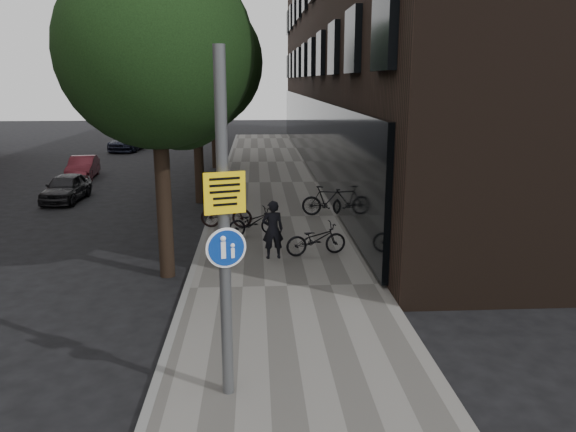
{
  "coord_description": "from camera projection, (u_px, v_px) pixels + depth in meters",
  "views": [
    {
      "loc": [
        -0.42,
        -8.62,
        4.65
      ],
      "look_at": [
        0.22,
        2.29,
        2.0
      ],
      "focal_mm": 35.0,
      "sensor_mm": 36.0,
      "label": 1
    }
  ],
  "objects": [
    {
      "name": "sidewalk",
      "position": [
        276.0,
        218.0,
        19.18
      ],
      "size": [
        4.5,
        60.0,
        0.12
      ],
      "primitive_type": "cube",
      "color": "slate",
      "rests_on": "ground"
    },
    {
      "name": "parked_car_far",
      "position": [
        129.0,
        141.0,
        38.17
      ],
      "size": [
        2.21,
        4.63,
        1.3
      ],
      "primitive_type": "imported",
      "rotation": [
        0.0,
        0.0,
        -0.09
      ],
      "color": "black",
      "rests_on": "ground"
    },
    {
      "name": "ground",
      "position": [
        283.0,
        363.0,
        9.48
      ],
      "size": [
        120.0,
        120.0,
        0.0
      ],
      "primitive_type": "plane",
      "color": "black",
      "rests_on": "ground"
    },
    {
      "name": "street_tree_far",
      "position": [
        214.0,
        71.0,
        29.62
      ],
      "size": [
        5.0,
        5.0,
        7.8
      ],
      "color": "black",
      "rests_on": "ground"
    },
    {
      "name": "parked_bike_facade_near",
      "position": [
        316.0,
        239.0,
        14.88
      ],
      "size": [
        1.73,
        0.91,
        0.86
      ],
      "primitive_type": "imported",
      "rotation": [
        0.0,
        0.0,
        1.79
      ],
      "color": "black",
      "rests_on": "sidewalk"
    },
    {
      "name": "parked_bike_facade_far",
      "position": [
        327.0,
        201.0,
        19.14
      ],
      "size": [
        1.79,
        0.81,
        1.04
      ],
      "primitive_type": "imported",
      "rotation": [
        0.0,
        0.0,
        1.38
      ],
      "color": "black",
      "rests_on": "sidewalk"
    },
    {
      "name": "curb_edge",
      "position": [
        210.0,
        219.0,
        19.06
      ],
      "size": [
        0.15,
        60.0,
        0.13
      ],
      "primitive_type": "cube",
      "color": "slate",
      "rests_on": "ground"
    },
    {
      "name": "pedestrian",
      "position": [
        273.0,
        230.0,
        14.51
      ],
      "size": [
        0.6,
        0.44,
        1.54
      ],
      "primitive_type": "imported",
      "rotation": [
        0.0,
        0.0,
        3.27
      ],
      "color": "black",
      "rests_on": "sidewalk"
    },
    {
      "name": "parked_bike_curb_near",
      "position": [
        253.0,
        222.0,
        16.74
      ],
      "size": [
        1.68,
        1.13,
        0.84
      ],
      "primitive_type": "imported",
      "rotation": [
        0.0,
        0.0,
        1.97
      ],
      "color": "black",
      "rests_on": "sidewalk"
    },
    {
      "name": "parked_car_near",
      "position": [
        66.0,
        188.0,
        22.08
      ],
      "size": [
        1.35,
        3.21,
        1.08
      ],
      "primitive_type": "imported",
      "rotation": [
        0.0,
        0.0,
        -0.02
      ],
      "color": "black",
      "rests_on": "ground"
    },
    {
      "name": "street_tree_near",
      "position": [
        161.0,
        59.0,
        12.64
      ],
      "size": [
        4.4,
        4.4,
        7.5
      ],
      "color": "black",
      "rests_on": "ground"
    },
    {
      "name": "parked_bike_curb_far",
      "position": [
        226.0,
        212.0,
        17.61
      ],
      "size": [
        1.69,
        0.7,
        0.99
      ],
      "primitive_type": "imported",
      "rotation": [
        0.0,
        0.0,
        1.42
      ],
      "color": "black",
      "rests_on": "sidewalk"
    },
    {
      "name": "street_tree_mid",
      "position": [
        198.0,
        68.0,
        20.89
      ],
      "size": [
        5.0,
        5.0,
        7.8
      ],
      "color": "black",
      "rests_on": "ground"
    },
    {
      "name": "parked_car_mid",
      "position": [
        83.0,
        167.0,
        27.21
      ],
      "size": [
        1.49,
        3.36,
        1.07
      ],
      "primitive_type": "imported",
      "rotation": [
        0.0,
        0.0,
        0.11
      ],
      "color": "#571821",
      "rests_on": "ground"
    },
    {
      "name": "signpost",
      "position": [
        224.0,
        229.0,
        7.79
      ],
      "size": [
        0.56,
        0.2,
        4.98
      ],
      "rotation": [
        0.0,
        0.0,
        0.29
      ],
      "color": "#595B5E",
      "rests_on": "sidewalk"
    }
  ]
}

